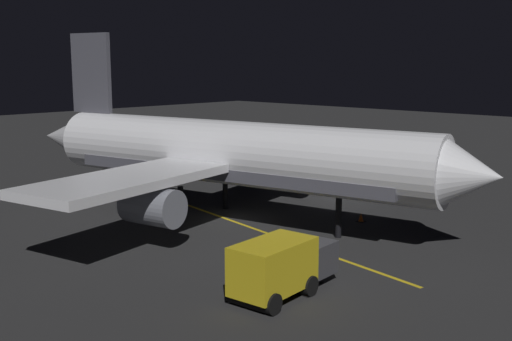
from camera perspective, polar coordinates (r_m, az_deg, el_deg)
name	(u,v)px	position (r m, az deg, el deg)	size (l,w,h in m)	color
ground_plane	(233,222)	(40.49, -2.06, -4.69)	(180.00, 180.00, 0.20)	#262627
apron_guide_stripe	(271,235)	(37.21, 1.37, -5.83)	(0.24, 22.13, 0.01)	gold
airliner	(226,155)	(39.96, -2.78, 1.42)	(28.73, 33.93, 12.09)	white
baggage_truck	(281,267)	(27.49, 2.31, -8.75)	(5.79, 2.62, 2.54)	gold
catering_truck	(353,181)	(48.13, 8.77, -0.91)	(3.27, 6.32, 2.24)	silver
ground_crew_worker	(282,254)	(30.55, 2.34, -7.62)	(0.40, 0.40, 1.74)	black
traffic_cone_near_left	(308,290)	(27.92, 4.70, -10.73)	(0.50, 0.50, 0.55)	#EA590F
traffic_cone_near_right	(361,218)	(40.66, 9.50, -4.25)	(0.50, 0.50, 0.55)	#EA590F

